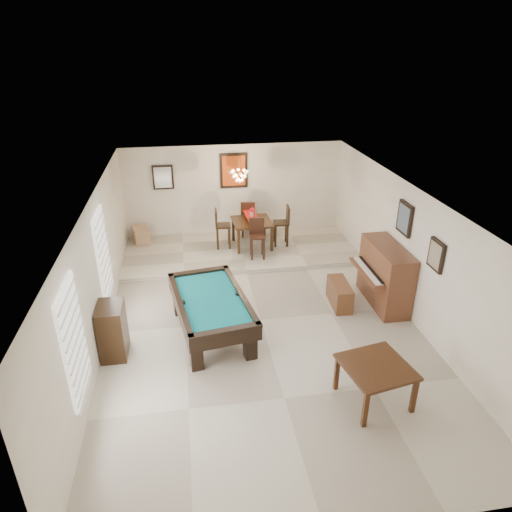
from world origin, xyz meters
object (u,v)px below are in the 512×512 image
object	(u,v)px
pool_table	(212,316)
dining_chair_north	(248,218)
chandelier	(239,172)
square_table	(374,383)
dining_table	(252,231)
dining_chair_west	(223,229)
piano_bench	(340,294)
dining_chair_east	(281,226)
upright_piano	(378,276)
apothecary_chest	(113,330)
corner_bench	(141,235)
dining_chair_south	(257,239)
flower_vase	(252,212)

from	to	relation	value
pool_table	dining_chair_north	world-z (taller)	dining_chair_north
pool_table	chandelier	xyz separation A→B (m)	(1.00, 3.51, 1.82)
pool_table	square_table	bearing A→B (deg)	-51.74
dining_table	dining_chair_north	world-z (taller)	dining_chair_north
dining_chair_north	dining_chair_west	xyz separation A→B (m)	(-0.76, -0.68, 0.00)
dining_table	dining_chair_west	xyz separation A→B (m)	(-0.76, 0.04, 0.11)
dining_table	piano_bench	bearing A→B (deg)	-65.18
dining_chair_north	chandelier	xyz separation A→B (m)	(-0.33, -0.91, 1.56)
dining_table	dining_chair_east	distance (m)	0.78
square_table	upright_piano	size ratio (longest dim) A/B	0.62
pool_table	upright_piano	distance (m)	3.59
upright_piano	apothecary_chest	xyz separation A→B (m)	(-5.30, -0.93, -0.16)
corner_bench	dining_chair_north	bearing A→B (deg)	1.39
piano_bench	dining_chair_north	bearing A→B (deg)	110.61
square_table	dining_table	world-z (taller)	dining_table
dining_chair_south	apothecary_chest	bearing A→B (deg)	-129.75
dining_table	upright_piano	bearing A→B (deg)	-54.80
dining_table	chandelier	distance (m)	1.71
apothecary_chest	corner_bench	size ratio (longest dim) A/B	2.00
upright_piano	flower_vase	size ratio (longest dim) A/B	6.34
apothecary_chest	dining_chair_west	xyz separation A→B (m)	(2.34, 4.09, 0.15)
pool_table	upright_piano	xyz separation A→B (m)	(3.54, 0.58, 0.27)
pool_table	square_table	xyz separation A→B (m)	(2.36, -2.19, -0.05)
flower_vase	chandelier	distance (m)	1.19
dining_chair_south	chandelier	distance (m)	1.71
piano_bench	apothecary_chest	distance (m)	4.63
flower_vase	corner_bench	size ratio (longest dim) A/B	0.50
piano_bench	dining_chair_east	distance (m)	3.11
piano_bench	chandelier	world-z (taller)	chandelier
dining_chair_south	chandelier	bearing A→B (deg)	127.02
apothecary_chest	dining_table	bearing A→B (deg)	52.63
square_table	dining_chair_west	size ratio (longest dim) A/B	0.93
corner_bench	apothecary_chest	bearing A→B (deg)	-92.04
dining_chair_north	dining_chair_east	size ratio (longest dim) A/B	0.97
flower_vase	dining_chair_north	bearing A→B (deg)	90.49
square_table	flower_vase	xyz separation A→B (m)	(-1.02, 5.89, 0.74)
piano_bench	dining_chair_south	size ratio (longest dim) A/B	0.90
square_table	dining_chair_north	world-z (taller)	dining_chair_north
pool_table	corner_bench	size ratio (longest dim) A/B	4.65
dining_chair_south	pool_table	bearing A→B (deg)	-111.09
flower_vase	dining_chair_west	world-z (taller)	flower_vase
dining_chair_east	pool_table	bearing A→B (deg)	-24.51
dining_chair_north	dining_chair_east	distance (m)	1.09
pool_table	flower_vase	xyz separation A→B (m)	(1.34, 3.70, 0.69)
pool_table	apothecary_chest	xyz separation A→B (m)	(-1.76, -0.35, 0.11)
upright_piano	chandelier	world-z (taller)	chandelier
pool_table	piano_bench	size ratio (longest dim) A/B	2.54
apothecary_chest	corner_bench	world-z (taller)	apothecary_chest
dining_chair_north	pool_table	bearing A→B (deg)	80.99
square_table	piano_bench	bearing A→B (deg)	82.11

